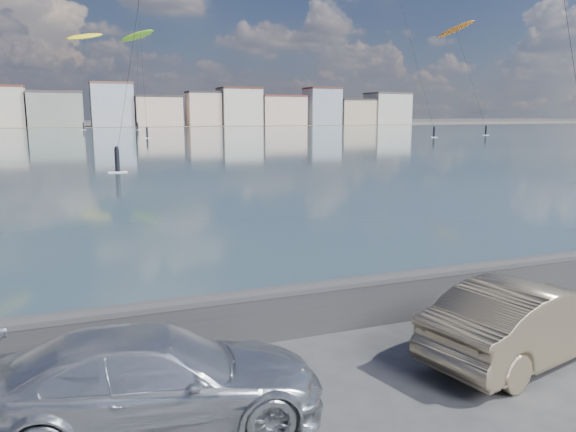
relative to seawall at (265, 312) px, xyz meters
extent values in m
plane|color=#333335|center=(0.00, -2.70, -0.58)|extent=(700.00, 700.00, 0.00)
cube|color=#2F5059|center=(0.00, 88.80, -0.58)|extent=(500.00, 177.00, 0.00)
cube|color=#4C473D|center=(0.00, 197.30, -0.57)|extent=(500.00, 60.00, 0.00)
cube|color=#28282B|center=(0.00, 0.00, -0.13)|extent=(400.00, 0.35, 0.90)
cylinder|color=#28282B|center=(0.00, 0.00, 0.32)|extent=(400.00, 0.36, 0.36)
cube|color=beige|center=(-21.50, 183.30, 5.42)|extent=(14.00, 11.00, 12.00)
cube|color=gray|center=(-6.00, 183.30, 4.67)|extent=(16.00, 13.00, 10.50)
cube|color=#4C423D|center=(-6.00, 183.30, 10.22)|extent=(16.32, 13.26, 0.60)
cube|color=#B2B7C6|center=(11.00, 183.30, 6.17)|extent=(13.00, 10.00, 13.50)
cube|color=brown|center=(11.00, 183.30, 13.22)|extent=(13.26, 10.20, 0.60)
cube|color=beige|center=(25.50, 183.30, 4.17)|extent=(15.00, 12.00, 9.50)
cube|color=#383330|center=(25.50, 183.30, 9.22)|extent=(15.30, 12.24, 0.60)
cube|color=beige|center=(41.00, 183.30, 4.92)|extent=(11.00, 9.00, 11.00)
cube|color=#383330|center=(41.00, 183.30, 10.72)|extent=(11.22, 9.18, 0.60)
cube|color=beige|center=(54.00, 183.30, 5.67)|extent=(14.00, 11.00, 12.50)
cube|color=#562D23|center=(54.00, 183.30, 12.22)|extent=(14.28, 11.22, 0.60)
cube|color=beige|center=(69.50, 183.30, 4.42)|extent=(16.00, 12.00, 10.00)
cube|color=brown|center=(69.50, 183.30, 9.72)|extent=(16.32, 12.24, 0.60)
cube|color=#9EA8B7|center=(86.00, 183.30, 5.92)|extent=(12.00, 10.00, 13.00)
cube|color=#562D23|center=(86.00, 183.30, 12.72)|extent=(12.24, 10.20, 0.60)
cube|color=#CCB293|center=(99.50, 183.30, 3.92)|extent=(14.00, 11.00, 9.00)
cube|color=#383330|center=(99.50, 183.30, 8.72)|extent=(14.28, 11.22, 0.60)
cube|color=beige|center=(114.00, 183.30, 5.17)|extent=(15.00, 12.00, 11.50)
cube|color=#4C423D|center=(114.00, 183.30, 11.22)|extent=(15.30, 12.24, 0.60)
imported|color=silver|center=(-2.44, -2.32, 0.12)|extent=(5.06, 2.66, 1.40)
imported|color=tan|center=(4.16, -2.50, 0.15)|extent=(4.67, 2.54, 1.46)
cube|color=white|center=(0.02, 33.76, -0.53)|extent=(1.40, 0.42, 0.08)
cylinder|color=black|center=(0.02, 33.76, 0.37)|extent=(0.36, 0.36, 1.70)
sphere|color=black|center=(0.02, 33.76, 1.27)|extent=(0.28, 0.28, 0.28)
cylinder|color=black|center=(1.88, 37.24, 8.71)|extent=(3.75, 7.01, 16.00)
ellipsoid|color=#8CD826|center=(15.87, 148.89, 23.94)|extent=(9.45, 6.23, 4.50)
cube|color=white|center=(13.99, 141.19, -0.53)|extent=(1.40, 0.42, 0.08)
cylinder|color=black|center=(13.99, 141.19, 0.37)|extent=(0.36, 0.36, 1.70)
sphere|color=black|center=(13.99, 141.19, 1.27)|extent=(0.28, 0.28, 0.28)
cylinder|color=black|center=(14.93, 145.04, 12.33)|extent=(1.92, 7.73, 23.23)
cube|color=white|center=(58.78, 76.09, -0.53)|extent=(1.40, 0.42, 0.08)
cylinder|color=black|center=(58.78, 76.09, 0.37)|extent=(0.36, 0.36, 1.70)
sphere|color=black|center=(58.78, 76.09, 1.27)|extent=(0.28, 0.28, 0.28)
cylinder|color=black|center=(57.18, 82.15, 16.53)|extent=(3.23, 12.16, 31.63)
ellipsoid|color=yellow|center=(2.87, 153.33, 23.69)|extent=(10.35, 5.79, 3.94)
cube|color=white|center=(0.90, 146.39, -0.53)|extent=(1.40, 0.42, 0.08)
cylinder|color=black|center=(0.90, 146.39, 0.37)|extent=(0.36, 0.36, 1.70)
sphere|color=black|center=(0.90, 146.39, 1.27)|extent=(0.28, 0.28, 0.28)
cylinder|color=black|center=(1.88, 149.86, 12.20)|extent=(2.01, 6.98, 22.98)
ellipsoid|color=orange|center=(70.62, 86.86, 20.31)|extent=(6.41, 6.95, 3.81)
cube|color=white|center=(74.25, 80.47, -0.53)|extent=(1.40, 0.42, 0.08)
cylinder|color=black|center=(74.25, 80.47, 0.37)|extent=(0.36, 0.36, 1.70)
sphere|color=black|center=(74.25, 80.47, 1.27)|extent=(0.28, 0.28, 0.28)
cylinder|color=black|center=(72.44, 83.67, 10.51)|extent=(3.67, 6.43, 19.60)
cube|color=white|center=(9.85, 91.76, -0.53)|extent=(1.40, 0.42, 0.08)
cylinder|color=black|center=(9.85, 91.76, 0.37)|extent=(0.36, 0.36, 1.70)
sphere|color=black|center=(9.85, 91.76, 1.27)|extent=(0.28, 0.28, 0.28)
cylinder|color=black|center=(10.18, 97.43, 18.41)|extent=(0.69, 11.37, 35.40)
camera|label=1|loc=(-3.38, -9.88, 3.83)|focal=35.00mm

